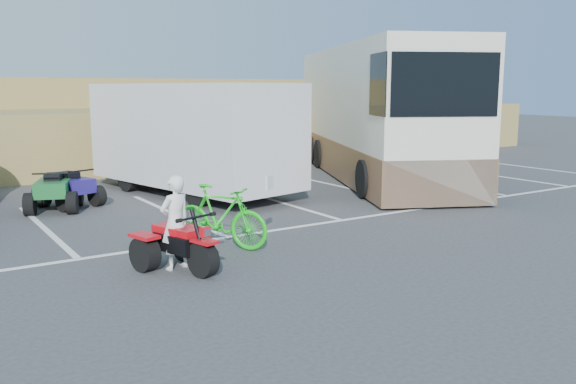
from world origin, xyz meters
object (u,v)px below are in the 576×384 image
cargo_trailer (193,135)px  rv_motorhome (376,122)px  quad_atv_blue (70,206)px  quad_atv_green (56,211)px  red_trike_atv (183,270)px  rider (175,222)px  green_dirt_bike (220,216)px

cargo_trailer → rv_motorhome: (6.10, -0.14, 0.15)m
quad_atv_blue → quad_atv_green: size_ratio=0.96×
cargo_trailer → quad_atv_blue: 3.53m
rv_motorhome → quad_atv_green: (-9.68, -0.25, -1.69)m
cargo_trailer → rv_motorhome: size_ratio=0.59×
red_trike_atv → quad_atv_blue: size_ratio=1.01×
rv_motorhome → quad_atv_blue: size_ratio=7.85×
rv_motorhome → quad_atv_blue: (-9.28, 0.07, -1.69)m
rider → quad_atv_blue: size_ratio=1.04×
green_dirt_bike → quad_atv_green: size_ratio=1.26×
red_trike_atv → quad_atv_green: (-0.59, 5.83, 0.00)m
cargo_trailer → quad_atv_green: size_ratio=4.46×
cargo_trailer → quad_atv_green: cargo_trailer is taller
green_dirt_bike → quad_atv_green: (-1.69, 4.92, -0.55)m
red_trike_atv → rv_motorhome: (9.09, 6.09, 1.69)m
rv_motorhome → green_dirt_bike: bearing=-122.1°
green_dirt_bike → quad_atv_green: green_dirt_bike is taller
cargo_trailer → red_trike_atv: bearing=-128.1°
red_trike_atv → rv_motorhome: 11.07m
red_trike_atv → rv_motorhome: rv_motorhome is taller
rider → rv_motorhome: (9.13, 5.94, 0.97)m
rider → quad_atv_blue: 6.05m
green_dirt_bike → rv_motorhome: size_ratio=0.17×
green_dirt_bike → red_trike_atv: bearing=-173.0°
rider → green_dirt_bike: rider is taller
green_dirt_bike → quad_atv_green: bearing=76.3°
rider → quad_atv_blue: bearing=-103.6°
quad_atv_green → quad_atv_blue: bearing=59.5°
cargo_trailer → rv_motorhome: rv_motorhome is taller
cargo_trailer → quad_atv_green: bearing=173.8°
rv_motorhome → red_trike_atv: bearing=-121.2°
rider → green_dirt_bike: (1.14, 0.77, -0.18)m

